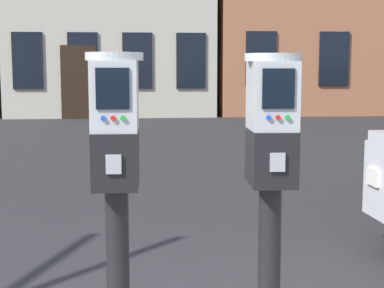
# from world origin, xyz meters

# --- Properties ---
(parking_meter_near_kerb) EXTENTS (0.22, 0.26, 1.44)m
(parking_meter_near_kerb) POSITION_xyz_m (-0.16, -0.30, 1.13)
(parking_meter_near_kerb) COLOR black
(parking_meter_near_kerb) RESTS_ON sidewalk_slab
(parking_meter_twin_adjacent) EXTENTS (0.22, 0.26, 1.43)m
(parking_meter_twin_adjacent) POSITION_xyz_m (0.44, -0.30, 1.13)
(parking_meter_twin_adjacent) COLOR black
(parking_meter_twin_adjacent) RESTS_ON sidewalk_slab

